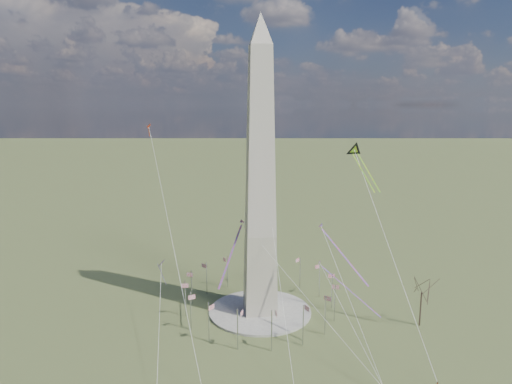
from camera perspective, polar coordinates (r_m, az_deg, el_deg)
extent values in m
plane|color=#555E2F|center=(166.87, 0.51, -14.78)|extent=(2000.00, 2000.00, 0.00)
cylinder|color=#B9B6A9|center=(166.69, 0.51, -14.66)|extent=(36.00, 36.00, 0.80)
pyramid|color=#BDB7A6|center=(152.30, 0.58, 19.77)|extent=(9.90, 9.90, 10.00)
cylinder|color=silver|center=(169.29, 9.48, -12.14)|extent=(0.36, 0.36, 13.00)
cube|color=#B41823|center=(168.46, 9.41, -10.31)|extent=(2.40, 0.08, 1.50)
cylinder|color=silver|center=(177.62, 7.93, -10.97)|extent=(0.36, 0.36, 13.00)
cube|color=#B41823|center=(176.69, 7.72, -9.24)|extent=(2.25, 0.99, 1.50)
cylinder|color=silver|center=(183.95, 5.53, -10.13)|extent=(0.36, 0.36, 13.00)
cube|color=#B41823|center=(182.78, 5.21, -8.49)|extent=(1.75, 1.75, 1.50)
cylinder|color=silver|center=(187.58, 2.60, -9.66)|extent=(0.36, 0.36, 13.00)
cube|color=#B41823|center=(186.06, 2.22, -8.10)|extent=(0.99, 2.25, 1.50)
cylinder|color=silver|center=(188.09, -0.54, -9.59)|extent=(0.36, 0.36, 13.00)
cube|color=#B41823|center=(186.17, -0.94, -8.08)|extent=(0.08, 2.40, 1.50)
cylinder|color=silver|center=(185.45, -3.57, -9.92)|extent=(0.36, 0.36, 13.00)
cube|color=#B41823|center=(183.11, -3.96, -8.43)|extent=(0.99, 2.25, 1.50)
cylinder|color=silver|center=(179.93, -6.19, -10.63)|extent=(0.36, 0.36, 13.00)
cube|color=#B41823|center=(177.20, -6.52, -9.15)|extent=(1.75, 1.75, 1.50)
cylinder|color=silver|center=(172.15, -8.05, -11.69)|extent=(0.36, 0.36, 13.00)
cube|color=#B41823|center=(169.09, -8.28, -10.19)|extent=(2.25, 0.99, 1.50)
cylinder|color=silver|center=(163.06, -8.82, -13.04)|extent=(0.36, 0.36, 13.00)
cube|color=#B41823|center=(159.80, -8.89, -11.49)|extent=(2.40, 0.08, 1.50)
cylinder|color=silver|center=(153.95, -8.17, -14.52)|extent=(0.36, 0.36, 13.00)
cube|color=#B41823|center=(150.65, -8.04, -12.89)|extent=(2.25, 0.99, 1.50)
cylinder|color=silver|center=(146.32, -5.93, -15.89)|extent=(0.36, 0.36, 13.00)
cube|color=#B41823|center=(143.20, -5.59, -14.15)|extent=(1.75, 1.75, 1.50)
cylinder|color=silver|center=(141.65, -2.32, -16.79)|extent=(0.36, 0.36, 13.00)
cube|color=#B41823|center=(138.91, -1.81, -14.92)|extent=(0.99, 2.25, 1.50)
cylinder|color=silver|center=(140.96, 1.97, -16.93)|extent=(0.36, 0.36, 13.00)
cube|color=#B41823|center=(138.76, 2.53, -14.96)|extent=(0.08, 2.40, 1.50)
cylinder|color=silver|center=(144.41, 5.91, -16.27)|extent=(0.36, 0.36, 13.00)
cube|color=#B41823|center=(142.78, 6.39, -14.24)|extent=(0.99, 2.25, 1.50)
cylinder|color=silver|center=(151.23, 8.64, -15.03)|extent=(0.36, 0.36, 13.00)
cube|color=#B41823|center=(150.05, 8.95, -13.02)|extent=(1.75, 1.75, 1.50)
cylinder|color=silver|center=(160.04, 9.81, -13.55)|extent=(0.36, 0.36, 13.00)
cube|color=#B41823|center=(159.13, 9.92, -11.62)|extent=(2.25, 0.99, 1.50)
cylinder|color=#4B3A2E|center=(164.65, 19.87, -13.59)|extent=(0.49, 0.49, 11.71)
cube|color=#DABF0B|center=(163.70, 13.89, 2.42)|extent=(3.02, 16.09, 11.38)
cube|color=#DABF0B|center=(162.68, 13.26, 2.40)|extent=(3.02, 16.09, 11.38)
cube|color=#3E1768|center=(165.06, -11.73, -8.69)|extent=(2.38, 3.30, 2.48)
cube|color=red|center=(166.46, -11.68, -10.02)|extent=(2.62, 2.18, 8.58)
cube|color=red|center=(139.81, 10.96, -7.90)|extent=(9.67, 17.84, 12.40)
cube|color=red|center=(151.64, -3.19, -7.90)|extent=(9.63, 21.50, 14.48)
cube|color=red|center=(164.88, 11.69, -12.00)|extent=(17.69, 14.65, 14.02)
cube|color=#EB461B|center=(187.40, -13.26, 8.05)|extent=(1.72, 1.78, 1.84)
cube|color=#EB461B|center=(187.50, -13.23, 7.43)|extent=(0.36, 1.60, 4.24)
cube|color=silver|center=(196.59, 0.12, 9.51)|extent=(1.41, 2.20, 1.76)
cube|color=silver|center=(196.64, 0.12, 8.95)|extent=(0.95, 1.44, 4.05)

